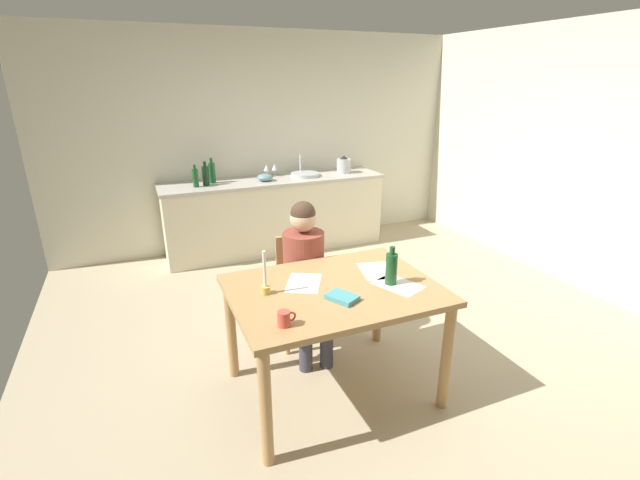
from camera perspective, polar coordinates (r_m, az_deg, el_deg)
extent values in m
cube|color=tan|center=(3.86, 4.84, -12.39)|extent=(5.20, 5.20, 0.04)
cube|color=beige|center=(5.73, -7.15, 12.43)|extent=(5.20, 0.12, 2.60)
cube|color=beige|center=(5.11, 32.49, 8.56)|extent=(0.12, 5.20, 2.60)
cube|color=beige|center=(5.58, -5.73, 3.12)|extent=(2.67, 0.60, 0.86)
cube|color=#B7B2A8|center=(5.46, -5.89, 7.63)|extent=(2.71, 0.64, 0.04)
cube|color=tan|center=(2.86, 1.80, -6.46)|extent=(1.32, 0.98, 0.04)
cylinder|color=tan|center=(2.57, -7.00, -20.72)|extent=(0.07, 0.07, 0.75)
cylinder|color=tan|center=(3.03, 15.94, -14.31)|extent=(0.07, 0.07, 0.75)
cylinder|color=tan|center=(3.26, -11.36, -11.29)|extent=(0.07, 0.07, 0.75)
cylinder|color=tan|center=(3.63, 7.52, -7.55)|extent=(0.07, 0.07, 0.75)
cube|color=tan|center=(3.57, -2.18, -6.57)|extent=(0.45, 0.45, 0.04)
cube|color=tan|center=(3.65, -2.88, -2.36)|extent=(0.36, 0.08, 0.40)
cylinder|color=tan|center=(3.51, -4.24, -11.42)|extent=(0.04, 0.04, 0.44)
cylinder|color=tan|center=(3.58, 1.20, -10.71)|extent=(0.04, 0.04, 0.44)
cylinder|color=tan|center=(3.80, -5.24, -8.81)|extent=(0.04, 0.04, 0.44)
cylinder|color=tan|center=(3.86, -0.23, -8.21)|extent=(0.04, 0.04, 0.44)
cylinder|color=brown|center=(3.45, -2.11, -2.96)|extent=(0.36, 0.36, 0.50)
sphere|color=#D8AD8C|center=(3.33, -2.19, 2.76)|extent=(0.20, 0.20, 0.20)
sphere|color=#473323|center=(3.32, -2.20, 3.42)|extent=(0.19, 0.19, 0.19)
cylinder|color=#383847|center=(3.38, -2.65, -8.22)|extent=(0.18, 0.39, 0.13)
cylinder|color=#383847|center=(3.33, -1.86, -13.14)|extent=(0.10, 0.10, 0.45)
cylinder|color=#383847|center=(3.41, 0.00, -7.90)|extent=(0.18, 0.39, 0.13)
cylinder|color=#383847|center=(3.37, 0.86, -12.75)|extent=(0.10, 0.10, 0.45)
cylinder|color=#D84C3F|center=(2.43, -4.68, -10.05)|extent=(0.07, 0.07, 0.09)
torus|color=#D84C3F|center=(2.44, -3.76, -9.79)|extent=(0.06, 0.01, 0.06)
cylinder|color=gold|center=(2.78, -7.02, -6.40)|extent=(0.06, 0.06, 0.05)
cylinder|color=white|center=(2.72, -7.14, -3.72)|extent=(0.02, 0.02, 0.23)
cube|color=teal|center=(2.70, 2.86, -7.38)|extent=(0.20, 0.22, 0.03)
cube|color=white|center=(2.92, 10.01, -5.72)|extent=(0.31, 0.35, 0.00)
cube|color=white|center=(3.11, 7.27, -3.93)|extent=(0.27, 0.34, 0.00)
cube|color=white|center=(2.91, -2.11, -5.53)|extent=(0.32, 0.36, 0.00)
cylinder|color=#194C23|center=(2.89, 9.15, -3.72)|extent=(0.08, 0.08, 0.21)
cylinder|color=#194C23|center=(2.85, 9.29, -1.35)|extent=(0.03, 0.03, 0.05)
cylinder|color=#B2B7BC|center=(5.58, -1.94, 8.42)|extent=(0.36, 0.36, 0.04)
cylinder|color=silver|center=(5.71, -2.54, 9.69)|extent=(0.02, 0.02, 0.24)
cylinder|color=#194C23|center=(5.18, -15.72, 7.68)|extent=(0.06, 0.06, 0.20)
cylinder|color=#194C23|center=(5.16, -15.85, 9.04)|extent=(0.03, 0.03, 0.05)
cylinder|color=black|center=(5.24, -14.50, 8.00)|extent=(0.08, 0.08, 0.22)
cylinder|color=black|center=(5.21, -14.63, 9.45)|extent=(0.03, 0.03, 0.05)
cylinder|color=#194C23|center=(5.33, -13.72, 8.36)|extent=(0.07, 0.07, 0.23)
cylinder|color=#194C23|center=(5.31, -13.85, 9.89)|extent=(0.03, 0.03, 0.06)
ellipsoid|color=#668C99|center=(5.35, -7.08, 8.00)|extent=(0.19, 0.19, 0.08)
cylinder|color=#B7BABF|center=(5.78, 3.07, 9.51)|extent=(0.18, 0.18, 0.18)
cone|color=#262628|center=(5.76, 3.09, 10.58)|extent=(0.11, 0.11, 0.04)
cylinder|color=silver|center=(5.61, -5.84, 8.20)|extent=(0.06, 0.06, 0.00)
cylinder|color=silver|center=(5.61, -5.85, 8.57)|extent=(0.01, 0.01, 0.07)
cone|color=silver|center=(5.59, -5.88, 9.32)|extent=(0.07, 0.07, 0.08)
cylinder|color=silver|center=(5.59, -6.86, 8.10)|extent=(0.06, 0.06, 0.00)
cylinder|color=silver|center=(5.58, -6.88, 8.47)|extent=(0.01, 0.01, 0.07)
cone|color=silver|center=(5.56, -6.91, 9.23)|extent=(0.07, 0.07, 0.08)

